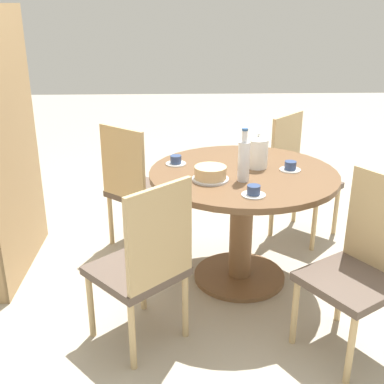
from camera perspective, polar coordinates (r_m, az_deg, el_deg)
The scene contains 12 objects.
ground_plane at distance 3.28m, azimuth 5.60°, elevation -10.05°, with size 14.00×14.00×0.00m, color #B2A893.
dining_table at distance 3.03m, azimuth 5.97°, elevation -1.05°, with size 1.16×1.16×0.75m.
chair_a at distance 2.59m, azimuth 19.37°, elevation -8.22°, with size 0.58×0.58×0.93m.
chair_b at distance 3.77m, azimuth 12.56°, elevation 1.92°, with size 0.59×0.59×0.93m.
chair_c at distance 3.50m, azimuth -6.55°, elevation 0.76°, with size 0.59×0.59×0.93m.
chair_d at distance 2.47m, azimuth -5.68°, elevation -8.45°, with size 0.59×0.59×0.93m.
coffee_pot at distance 3.01m, azimuth 7.78°, elevation 4.70°, with size 0.13×0.13×0.22m.
water_bottle at distance 2.76m, azimuth 6.16°, elevation 3.80°, with size 0.07×0.07×0.31m.
cake_main at distance 2.78m, azimuth 2.20°, elevation 2.18°, with size 0.22×0.22×0.08m.
cup_a at distance 3.07m, azimuth -1.93°, elevation 3.71°, with size 0.13×0.13×0.06m.
cup_b at distance 3.01m, azimuth 11.57°, elevation 2.94°, with size 0.13×0.13×0.06m.
cup_c at distance 2.58m, azimuth 7.27°, elevation 0.05°, with size 0.13×0.13×0.06m.
Camera 1 is at (-2.77, 0.41, 1.71)m, focal length 45.00 mm.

